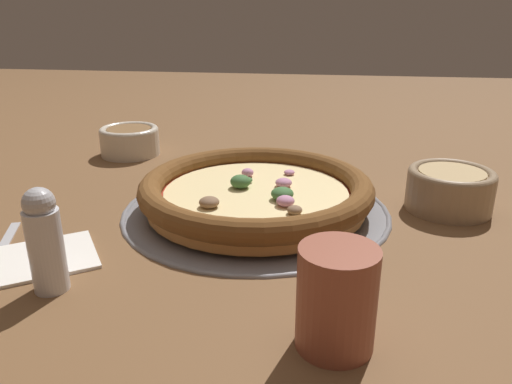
# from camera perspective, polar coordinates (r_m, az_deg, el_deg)

# --- Properties ---
(ground_plane) EXTENTS (3.00, 3.00, 0.00)m
(ground_plane) POSITION_cam_1_polar(r_m,az_deg,el_deg) (0.73, -0.00, -2.18)
(ground_plane) COLOR brown
(pizza_tray) EXTENTS (0.39, 0.39, 0.01)m
(pizza_tray) POSITION_cam_1_polar(r_m,az_deg,el_deg) (0.73, -0.00, -1.93)
(pizza_tray) COLOR gray
(pizza_tray) RESTS_ON ground_plane
(pizza) EXTENTS (0.34, 0.34, 0.05)m
(pizza) POSITION_cam_1_polar(r_m,az_deg,el_deg) (0.71, 0.01, 0.07)
(pizza) COLOR #BC7F42
(pizza) RESTS_ON pizza_tray
(bowl_near) EXTENTS (0.12, 0.12, 0.06)m
(bowl_near) POSITION_cam_1_polar(r_m,az_deg,el_deg) (0.77, 21.29, 0.47)
(bowl_near) COLOR #9E8466
(bowl_near) RESTS_ON ground_plane
(bowl_far) EXTENTS (0.11, 0.11, 0.06)m
(bowl_far) POSITION_cam_1_polar(r_m,az_deg,el_deg) (1.02, -14.24, 5.84)
(bowl_far) COLOR beige
(bowl_far) RESTS_ON ground_plane
(drinking_cup) EXTENTS (0.07, 0.07, 0.09)m
(drinking_cup) POSITION_cam_1_polar(r_m,az_deg,el_deg) (0.44, 9.19, -11.94)
(drinking_cup) COLOR brown
(drinking_cup) RESTS_ON ground_plane
(napkin) EXTENTS (0.16, 0.15, 0.01)m
(napkin) POSITION_cam_1_polar(r_m,az_deg,el_deg) (0.64, -23.36, -6.82)
(napkin) COLOR white
(napkin) RESTS_ON ground_plane
(pepper_shaker) EXTENTS (0.04, 0.04, 0.11)m
(pepper_shaker) POSITION_cam_1_polar(r_m,az_deg,el_deg) (0.55, -22.99, -5.11)
(pepper_shaker) COLOR silver
(pepper_shaker) RESTS_ON ground_plane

